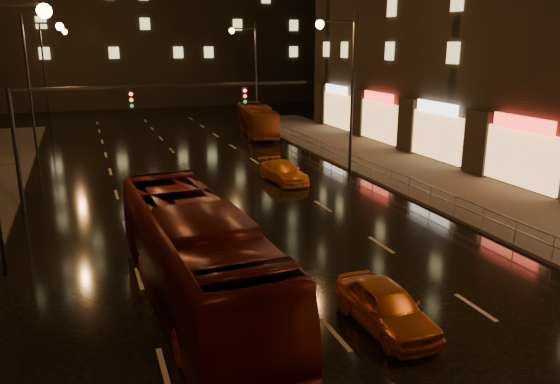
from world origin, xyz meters
The scene contains 8 objects.
ground centered at (0.00, 20.00, 0.00)m, with size 140.00×140.00×0.00m, color black.
sidewalk_right centered at (13.50, 15.00, 0.07)m, with size 7.00×70.00×0.15m, color #38332D.
traffic_signal centered at (-5.06, 20.00, 4.74)m, with size 15.31×0.32×6.20m.
railing_right centered at (10.20, 18.00, 0.90)m, with size 0.05×56.00×1.00m.
bus_red centered at (-3.42, 7.27, 1.70)m, with size 2.86×12.21×3.40m, color #54120C.
bus_curb centered at (8.65, 38.95, 1.37)m, with size 2.31×9.87×2.75m, color #86380D.
taxi_near centered at (1.58, 3.87, 0.70)m, with size 1.65×4.10×1.40m, color #BB5411.
taxi_far centered at (4.86, 21.56, 0.62)m, with size 1.74×4.27×1.24m, color orange.
Camera 1 is at (-6.41, -8.90, 8.28)m, focal length 35.00 mm.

